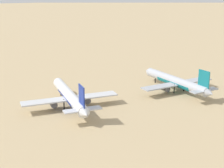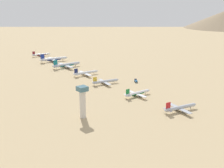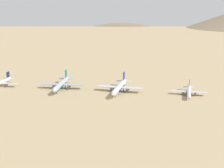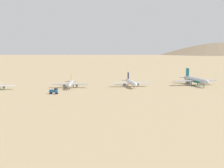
{
  "view_description": "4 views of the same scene",
  "coord_description": "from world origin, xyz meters",
  "px_view_note": "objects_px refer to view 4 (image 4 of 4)",
  "views": [
    {
      "loc": [
        -100.01,
        141.24,
        42.19
      ],
      "look_at": [
        13.1,
        73.93,
        3.82
      ],
      "focal_mm": 52.84,
      "sensor_mm": 36.0,
      "label": 1
    },
    {
      "loc": [
        -189.13,
        -293.14,
        88.03
      ],
      "look_at": [
        -5.87,
        -59.69,
        3.01
      ],
      "focal_mm": 47.17,
      "sensor_mm": 36.0,
      "label": 2
    },
    {
      "loc": [
        227.04,
        109.22,
        63.67
      ],
      "look_at": [
        2.2,
        89.88,
        5.27
      ],
      "focal_mm": 47.98,
      "sensor_mm": 36.0,
      "label": 3
    },
    {
      "loc": [
        281.57,
        -88.7,
        34.12
      ],
      "look_at": [
        8.18,
        -19.52,
        3.61
      ],
      "focal_mm": 63.47,
      "sensor_mm": 36.0,
      "label": 4
    }
  ],
  "objects_px": {
    "parked_jet_2": "(70,84)",
    "service_truck": "(54,91)",
    "parked_jet_4": "(196,80)",
    "parked_jet_3": "(131,82)"
  },
  "relations": [
    {
      "from": "parked_jet_2",
      "to": "service_truck",
      "type": "relative_size",
      "value": 5.66
    },
    {
      "from": "parked_jet_2",
      "to": "parked_jet_4",
      "type": "xyz_separation_m",
      "value": [
        7.28,
        96.82,
        0.96
      ]
    },
    {
      "from": "service_truck",
      "to": "parked_jet_2",
      "type": "bearing_deg",
      "value": 153.91
    },
    {
      "from": "parked_jet_3",
      "to": "parked_jet_4",
      "type": "height_order",
      "value": "parked_jet_4"
    },
    {
      "from": "parked_jet_2",
      "to": "parked_jet_3",
      "type": "relative_size",
      "value": 0.93
    },
    {
      "from": "parked_jet_2",
      "to": "parked_jet_3",
      "type": "distance_m",
      "value": 45.52
    },
    {
      "from": "parked_jet_2",
      "to": "service_truck",
      "type": "height_order",
      "value": "parked_jet_2"
    },
    {
      "from": "parked_jet_4",
      "to": "service_truck",
      "type": "distance_m",
      "value": 114.6
    },
    {
      "from": "parked_jet_2",
      "to": "parked_jet_4",
      "type": "bearing_deg",
      "value": 85.7
    },
    {
      "from": "parked_jet_2",
      "to": "service_truck",
      "type": "xyz_separation_m",
      "value": [
        31.14,
        -15.25,
        -1.08
      ]
    }
  ]
}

